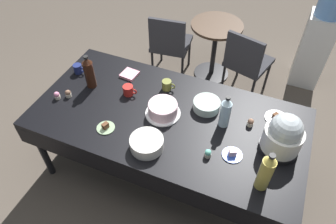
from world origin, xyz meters
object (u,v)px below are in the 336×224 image
ceramic_snack_bowl (147,143)px  water_cooler (317,40)px  cupcake_berry (208,153)px  soda_bottle_cola (89,72)px  frosted_layer_cake (163,109)px  coffee_mug_olive (167,85)px  dessert_plate_charcoal (277,118)px  soda_bottle_water (225,112)px  coffee_mug_red (128,90)px  cupcake_rose (57,95)px  cupcake_cocoa (68,94)px  round_cafe_table (215,41)px  cupcake_lemon (251,122)px  glass_salad_bowl (207,105)px  soda_bottle_ginger_ale (266,172)px  maroon_chair_left (170,42)px  dessert_plate_sage (106,127)px  slow_cooker (283,136)px  maroon_chair_right (247,60)px  dessert_plate_cobalt (232,154)px  coffee_mug_navy (78,69)px  potluck_table (168,121)px  cupcake_vanilla (298,124)px

ceramic_snack_bowl → water_cooler: water_cooler is taller
cupcake_berry → soda_bottle_cola: size_ratio=0.21×
frosted_layer_cake → coffee_mug_olive: frosted_layer_cake is taller
ceramic_snack_bowl → dessert_plate_charcoal: bearing=38.5°
soda_bottle_water → coffee_mug_red: (-0.85, 0.02, -0.09)m
dessert_plate_charcoal → cupcake_berry: cupcake_berry is taller
cupcake_rose → cupcake_cocoa: size_ratio=1.00×
round_cafe_table → cupcake_lemon: bearing=-64.1°
glass_salad_bowl → round_cafe_table: glass_salad_bowl is taller
dessert_plate_charcoal → soda_bottle_ginger_ale: (0.00, -0.65, 0.15)m
coffee_mug_red → maroon_chair_left: (-0.13, 1.22, -0.30)m
maroon_chair_left → dessert_plate_charcoal: bearing=-37.1°
soda_bottle_ginger_ale → water_cooler: 2.26m
dessert_plate_sage → cupcake_cocoa: 0.51m
soda_bottle_water → maroon_chair_left: 1.63m
slow_cooker → cupcake_cocoa: 1.75m
glass_salad_bowl → soda_bottle_ginger_ale: soda_bottle_ginger_ale is taller
dessert_plate_charcoal → soda_bottle_ginger_ale: 0.67m
soda_bottle_water → maroon_chair_left: (-0.97, 1.25, -0.39)m
cupcake_berry → maroon_chair_right: size_ratio=0.08×
dessert_plate_cobalt → water_cooler: bearing=77.1°
maroon_chair_left → soda_bottle_water: bearing=-51.9°
cupcake_lemon → maroon_chair_left: (-1.17, 1.17, -0.29)m
maroon_chair_right → dessert_plate_sage: bearing=-115.3°
frosted_layer_cake → dessert_plate_sage: frosted_layer_cake is taller
soda_bottle_cola → frosted_layer_cake: bearing=-6.0°
frosted_layer_cake → water_cooler: size_ratio=0.23×
maroon_chair_left → cupcake_cocoa: bearing=-103.0°
dessert_plate_cobalt → coffee_mug_navy: coffee_mug_navy is taller
potluck_table → dessert_plate_cobalt: 0.61m
cupcake_cocoa → coffee_mug_olive: bearing=29.5°
frosted_layer_cake → dessert_plate_cobalt: bearing=-16.3°
dessert_plate_sage → glass_salad_bowl: bearing=38.2°
round_cafe_table → cupcake_rose: bearing=-117.4°
coffee_mug_red → round_cafe_table: bearing=75.9°
ceramic_snack_bowl → dessert_plate_charcoal: size_ratio=1.33×
slow_cooker → ceramic_snack_bowl: size_ratio=1.37×
cupcake_lemon → cupcake_vanilla: same height
coffee_mug_red → soda_bottle_water: bearing=-1.4°
slow_cooker → ceramic_snack_bowl: bearing=-158.4°
glass_salad_bowl → round_cafe_table: size_ratio=0.31×
coffee_mug_navy → maroon_chair_right: size_ratio=0.14×
potluck_table → coffee_mug_olive: coffee_mug_olive is taller
soda_bottle_water → coffee_mug_olive: 0.62m
glass_salad_bowl → slow_cooker: bearing=-18.2°
maroon_chair_left → maroon_chair_right: size_ratio=1.00×
cupcake_lemon → coffee_mug_red: size_ratio=0.53×
slow_cooker → cupcake_lemon: 0.31m
slow_cooker → cupcake_vanilla: 0.33m
slow_cooker → dessert_plate_charcoal: 0.35m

